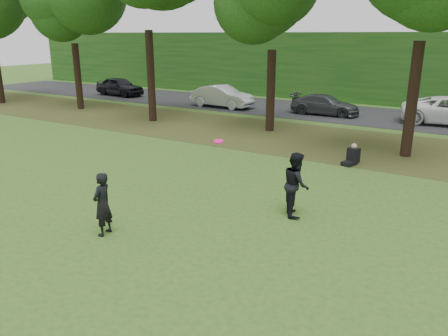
% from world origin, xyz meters
% --- Properties ---
extents(ground, '(120.00, 120.00, 0.00)m').
position_xyz_m(ground, '(0.00, 0.00, 0.00)').
color(ground, '#30531A').
rests_on(ground, ground).
extents(leaf_litter, '(60.00, 7.00, 0.01)m').
position_xyz_m(leaf_litter, '(0.00, 13.00, 0.01)').
color(leaf_litter, '#453718').
rests_on(leaf_litter, ground).
extents(street, '(70.00, 7.00, 0.02)m').
position_xyz_m(street, '(0.00, 21.00, 0.01)').
color(street, black).
rests_on(street, ground).
extents(far_hedge, '(70.00, 3.00, 5.00)m').
position_xyz_m(far_hedge, '(0.00, 27.00, 2.50)').
color(far_hedge, '#164814').
rests_on(far_hedge, ground).
extents(player_left, '(0.48, 0.65, 1.63)m').
position_xyz_m(player_left, '(-1.20, 0.47, 0.82)').
color(player_left, black).
rests_on(player_left, ground).
extents(player_right, '(1.03, 1.10, 1.80)m').
position_xyz_m(player_right, '(2.43, 4.16, 0.90)').
color(player_right, black).
rests_on(player_right, ground).
extents(parked_cars, '(38.23, 3.89, 1.53)m').
position_xyz_m(parked_cars, '(-1.91, 20.10, 0.74)').
color(parked_cars, black).
rests_on(parked_cars, street).
extents(frisbee, '(0.31, 0.31, 0.08)m').
position_xyz_m(frisbee, '(0.78, 2.76, 2.20)').
color(frisbee, '#FA157E').
rests_on(frisbee, ground).
extents(seated_person, '(0.59, 0.81, 0.83)m').
position_xyz_m(seated_person, '(2.43, 9.92, 0.31)').
color(seated_person, black).
rests_on(seated_person, ground).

